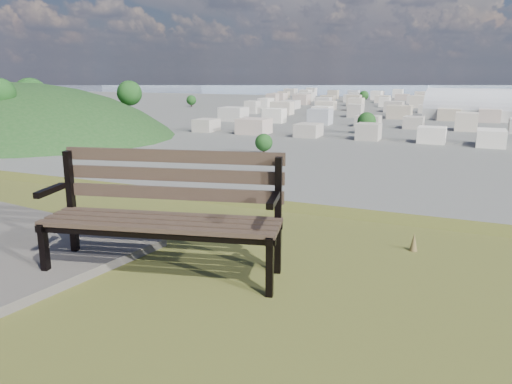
% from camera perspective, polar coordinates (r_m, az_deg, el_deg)
% --- Properties ---
extents(park_bench, '(2.08, 1.08, 1.04)m').
position_cam_1_polar(park_bench, '(4.32, -10.33, -1.65)').
color(park_bench, '#433126').
rests_on(park_bench, hilltop_mesa).
extents(arena, '(56.71, 29.24, 22.96)m').
position_cam_1_polar(arena, '(313.68, 23.85, 8.57)').
color(arena, beige).
rests_on(arena, ground).
extents(green_wooded_hill, '(175.45, 140.36, 87.72)m').
position_cam_1_polar(green_wooded_hill, '(243.82, -26.52, 5.92)').
color(green_wooded_hill, '#163714').
rests_on(green_wooded_hill, ground).
extents(city_blocks, '(395.00, 361.00, 7.00)m').
position_cam_1_polar(city_blocks, '(396.78, 23.27, 9.16)').
color(city_blocks, beige).
rests_on(city_blocks, ground).
extents(city_trees, '(406.52, 387.20, 9.98)m').
position_cam_1_polar(city_trees, '(322.72, 18.39, 9.03)').
color(city_trees, '#322119').
rests_on(city_trees, ground).
extents(bay_water, '(2400.00, 700.00, 0.12)m').
position_cam_1_polar(bay_water, '(902.05, 23.65, 10.79)').
color(bay_water, '#8F9BB6').
rests_on(bay_water, ground).
extents(far_hills, '(2050.00, 340.00, 60.00)m').
position_cam_1_polar(far_hills, '(1406.02, 21.34, 12.65)').
color(far_hills, '#92A4B5').
rests_on(far_hills, ground).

